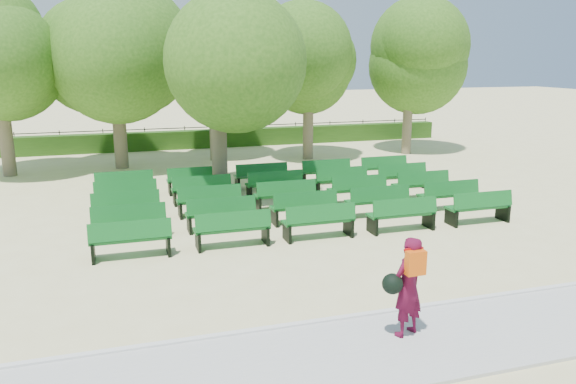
{
  "coord_description": "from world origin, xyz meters",
  "views": [
    {
      "loc": [
        -4.44,
        -14.63,
        4.54
      ],
      "look_at": [
        -0.21,
        -1.0,
        1.1
      ],
      "focal_mm": 35.0,
      "sensor_mm": 36.0,
      "label": 1
    }
  ],
  "objects": [
    {
      "name": "hedge",
      "position": [
        0.0,
        14.0,
        0.45
      ],
      "size": [
        26.0,
        0.7,
        0.9
      ],
      "primitive_type": "cube",
      "color": "#244A13",
      "rests_on": "ground"
    },
    {
      "name": "tree_among",
      "position": [
        -1.19,
        3.45,
        4.26
      ],
      "size": [
        4.29,
        4.29,
        6.22
      ],
      "color": "brown",
      "rests_on": "ground"
    },
    {
      "name": "paving",
      "position": [
        0.0,
        -7.4,
        0.03
      ],
      "size": [
        30.0,
        2.2,
        0.06
      ],
      "primitive_type": "cube",
      "color": "#B5B5B0",
      "rests_on": "ground"
    },
    {
      "name": "person",
      "position": [
        -0.08,
        -7.1,
        0.93
      ],
      "size": [
        0.85,
        0.61,
        1.69
      ],
      "rotation": [
        0.0,
        0.0,
        3.53
      ],
      "color": "#4E0B25",
      "rests_on": "ground"
    },
    {
      "name": "ground",
      "position": [
        0.0,
        0.0,
        0.0
      ],
      "size": [
        120.0,
        120.0,
        0.0
      ],
      "primitive_type": "plane",
      "color": "beige"
    },
    {
      "name": "fence",
      "position": [
        0.0,
        14.4,
        0.0
      ],
      "size": [
        26.0,
        0.1,
        1.02
      ],
      "primitive_type": null,
      "color": "black",
      "rests_on": "ground"
    },
    {
      "name": "bench_array",
      "position": [
        0.43,
        1.24,
        0.1
      ],
      "size": [
        1.87,
        0.64,
        1.17
      ],
      "rotation": [
        0.0,
        0.0,
        -0.04
      ],
      "color": "#105D1F",
      "rests_on": "ground"
    },
    {
      "name": "tree_line",
      "position": [
        0.0,
        10.0,
        0.0
      ],
      "size": [
        21.8,
        6.8,
        7.04
      ],
      "primitive_type": null,
      "color": "#3B6A1C",
      "rests_on": "ground"
    },
    {
      "name": "curb",
      "position": [
        0.0,
        -6.25,
        0.05
      ],
      "size": [
        30.0,
        0.12,
        0.1
      ],
      "primitive_type": "cube",
      "color": "silver",
      "rests_on": "ground"
    }
  ]
}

